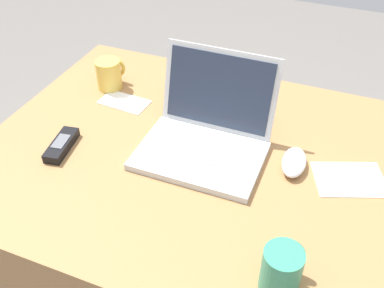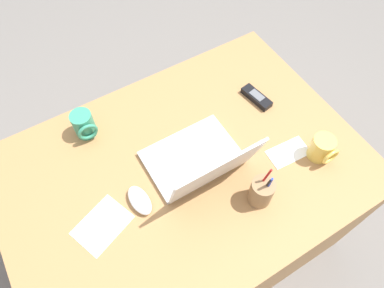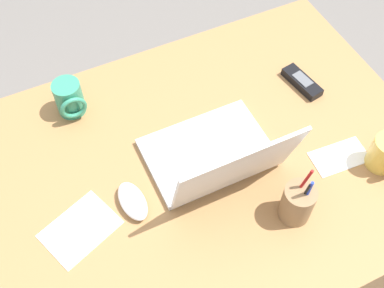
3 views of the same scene
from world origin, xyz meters
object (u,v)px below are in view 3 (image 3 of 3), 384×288
at_px(laptop, 217,157).
at_px(cordless_phone, 302,82).
at_px(computer_mouse, 133,201).
at_px(coffee_mug_tall, 70,99).
at_px(pen_holder, 297,203).

height_order(laptop, cordless_phone, laptop).
relative_size(computer_mouse, cordless_phone, 0.84).
height_order(laptop, coffee_mug_tall, laptop).
bearing_deg(cordless_phone, laptop, 22.33).
distance_m(laptop, computer_mouse, 0.23).
height_order(laptop, pen_holder, laptop).
distance_m(laptop, pen_holder, 0.22).
relative_size(laptop, computer_mouse, 2.79).
relative_size(computer_mouse, pen_holder, 0.66).
relative_size(coffee_mug_tall, pen_holder, 0.59).
relative_size(laptop, coffee_mug_tall, 3.13).
xyz_separation_m(laptop, pen_holder, (-0.11, 0.20, 0.01)).
bearing_deg(coffee_mug_tall, cordless_phone, 162.97).
bearing_deg(coffee_mug_tall, pen_holder, 125.75).
height_order(computer_mouse, coffee_mug_tall, coffee_mug_tall).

